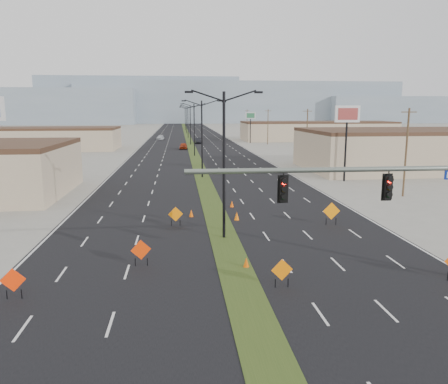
{
  "coord_description": "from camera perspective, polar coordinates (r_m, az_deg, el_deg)",
  "views": [
    {
      "loc": [
        -3.01,
        -17.23,
        8.79
      ],
      "look_at": [
        0.04,
        12.34,
        3.2
      ],
      "focal_mm": 35.0,
      "sensor_mm": 36.0,
      "label": 1
    }
  ],
  "objects": [
    {
      "name": "streetlight_0",
      "position": [
        29.58,
        -0.01,
        4.11
      ],
      "size": [
        5.15,
        0.24,
        10.02
      ],
      "color": "black",
      "rests_on": "ground"
    },
    {
      "name": "streetlight_2",
      "position": [
        85.35,
        -3.91,
        8.36
      ],
      "size": [
        5.15,
        0.24,
        10.02
      ],
      "color": "black",
      "rests_on": "ground"
    },
    {
      "name": "streetlight_6",
      "position": [
        197.28,
        -5.09,
        9.63
      ],
      "size": [
        5.15,
        0.24,
        10.02
      ],
      "color": "black",
      "rests_on": "ground"
    },
    {
      "name": "car_far",
      "position": [
        133.19,
        -8.31,
        7.04
      ],
      "size": [
        2.37,
        4.74,
        1.32
      ],
      "primitive_type": "imported",
      "rotation": [
        0.0,
        0.0,
        -0.12
      ],
      "color": "silver",
      "rests_on": "ground"
    },
    {
      "name": "road_surface",
      "position": [
        117.6,
        -4.44,
        6.33
      ],
      "size": [
        25.0,
        400.0,
        0.02
      ],
      "primitive_type": "cube",
      "color": "black",
      "rests_on": "ground"
    },
    {
      "name": "mesa_center",
      "position": [
        320.17,
        1.86,
        11.58
      ],
      "size": [
        220.0,
        50.0,
        28.0
      ],
      "primitive_type": "cube",
      "color": "gray",
      "rests_on": "ground"
    },
    {
      "name": "pole_sign_east_near",
      "position": [
        56.29,
        15.78,
        9.06
      ],
      "size": [
        3.06,
        0.55,
        9.34
      ],
      "rotation": [
        0.0,
        0.0,
        -0.05
      ],
      "color": "black",
      "rests_on": "ground"
    },
    {
      "name": "utility_pole_2",
      "position": [
        114.64,
        5.75,
        8.54
      ],
      "size": [
        1.6,
        0.2,
        9.0
      ],
      "color": "#4C3823",
      "rests_on": "ground"
    },
    {
      "name": "streetlight_3",
      "position": [
        113.32,
        -4.42,
        8.91
      ],
      "size": [
        5.15,
        0.24,
        10.02
      ],
      "color": "black",
      "rests_on": "ground"
    },
    {
      "name": "cone_0",
      "position": [
        25.04,
        2.93,
        -9.18
      ],
      "size": [
        0.45,
        0.45,
        0.6
      ],
      "primitive_type": "cone",
      "rotation": [
        0.0,
        0.0,
        0.3
      ],
      "color": "#D75304",
      "rests_on": "ground"
    },
    {
      "name": "signal_mast",
      "position": [
        22.79,
        24.73,
        -0.44
      ],
      "size": [
        16.3,
        0.6,
        8.0
      ],
      "color": "slate",
      "rests_on": "ground"
    },
    {
      "name": "utility_pole_3",
      "position": [
        149.07,
        3.02,
        9.05
      ],
      "size": [
        1.6,
        0.2,
        9.0
      ],
      "color": "#4C3823",
      "rests_on": "ground"
    },
    {
      "name": "construction_sign_0",
      "position": [
        23.09,
        -25.85,
        -10.44
      ],
      "size": [
        1.14,
        0.22,
        1.53
      ],
      "rotation": [
        0.0,
        0.0,
        0.16
      ],
      "color": "#FF3105",
      "rests_on": "ground"
    },
    {
      "name": "pole_sign_east_far",
      "position": [
        119.08,
        3.48,
        9.61
      ],
      "size": [
        2.64,
        1.3,
        8.26
      ],
      "rotation": [
        0.0,
        0.0,
        -0.37
      ],
      "color": "black",
      "rests_on": "ground"
    },
    {
      "name": "streetlight_5",
      "position": [
        169.29,
        -4.94,
        9.47
      ],
      "size": [
        5.15,
        0.24,
        10.02
      ],
      "color": "black",
      "rests_on": "ground"
    },
    {
      "name": "construction_sign_5",
      "position": [
        34.73,
        13.86,
        -2.53
      ],
      "size": [
        1.35,
        0.08,
        1.79
      ],
      "rotation": [
        0.0,
        0.0,
        -0.03
      ],
      "color": "orange",
      "rests_on": "ground"
    },
    {
      "name": "median_strip",
      "position": [
        117.6,
        -4.44,
        6.33
      ],
      "size": [
        2.0,
        400.0,
        0.04
      ],
      "primitive_type": "cube",
      "color": "#2D4418",
      "rests_on": "ground"
    },
    {
      "name": "car_mid",
      "position": [
        117.94,
        -3.46,
        6.72
      ],
      "size": [
        1.81,
        4.58,
        1.48
      ],
      "primitive_type": "imported",
      "rotation": [
        0.0,
        0.0,
        0.05
      ],
      "color": "black",
      "rests_on": "ground"
    },
    {
      "name": "cone_3",
      "position": [
        36.58,
        -4.3,
        -2.78
      ],
      "size": [
        0.48,
        0.48,
        0.63
      ],
      "primitive_type": "cone",
      "rotation": [
        0.0,
        0.0,
        -0.33
      ],
      "color": "#E55404",
      "rests_on": "ground"
    },
    {
      "name": "mesa_east",
      "position": [
        357.61,
        25.27,
        9.69
      ],
      "size": [
        160.0,
        50.0,
        18.0
      ],
      "primitive_type": "cube",
      "color": "gray",
      "rests_on": "ground"
    },
    {
      "name": "construction_sign_3",
      "position": [
        22.35,
        7.58,
        -10.19
      ],
      "size": [
        1.12,
        0.14,
        1.5
      ],
      "rotation": [
        0.0,
        0.0,
        0.09
      ],
      "color": "orange",
      "rests_on": "ground"
    },
    {
      "name": "cone_2",
      "position": [
        40.13,
        1.04,
        -1.57
      ],
      "size": [
        0.44,
        0.44,
        0.59
      ],
      "primitive_type": "cone",
      "rotation": [
        0.0,
        0.0,
        0.28
      ],
      "color": "#FB5705",
      "rests_on": "ground"
    },
    {
      "name": "building_sw_far",
      "position": [
        106.46,
        -21.83,
        6.37
      ],
      "size": [
        30.0,
        14.0,
        4.5
      ],
      "primitive_type": "cube",
      "color": "tan",
      "rests_on": "ground"
    },
    {
      "name": "utility_pole_0",
      "position": [
        48.27,
        22.69,
        4.94
      ],
      "size": [
        1.6,
        0.2,
        9.0
      ],
      "color": "#4C3823",
      "rests_on": "ground"
    },
    {
      "name": "car_left",
      "position": [
        100.59,
        -5.33,
        6.0
      ],
      "size": [
        1.9,
        4.29,
        1.44
      ],
      "primitive_type": "imported",
      "rotation": [
        0.0,
        0.0,
        -0.05
      ],
      "color": "#9A2D10",
      "rests_on": "ground"
    },
    {
      "name": "streetlight_4",
      "position": [
        141.3,
        -4.74,
        9.25
      ],
      "size": [
        5.15,
        0.24,
        10.02
      ],
      "color": "black",
      "rests_on": "ground"
    },
    {
      "name": "building_se_near",
      "position": [
        72.66,
        24.85,
        4.9
      ],
      "size": [
        36.0,
        18.0,
        5.5
      ],
      "primitive_type": "cube",
      "color": "tan",
      "rests_on": "ground"
    },
    {
      "name": "construction_sign_1",
      "position": [
        25.49,
        -10.8,
        -7.55
      ],
      "size": [
        1.13,
        0.35,
        1.55
      ],
      "rotation": [
        0.0,
        0.0,
        0.27
      ],
      "color": "red",
      "rests_on": "ground"
    },
    {
      "name": "construction_sign_2",
      "position": [
        33.7,
        -6.34,
        -2.98
      ],
      "size": [
        1.13,
        0.19,
        1.51
      ],
      "rotation": [
        0.0,
        0.0,
        0.13
      ],
      "color": "orange",
      "rests_on": "ground"
    },
    {
      "name": "mesa_backdrop",
      "position": [
        338.38,
        -10.69,
        11.69
      ],
      "size": [
        140.0,
        50.0,
        32.0
      ],
      "primitive_type": "cube",
      "color": "gray",
      "rests_on": "ground"
    },
    {
      "name": "building_se_far",
      "position": [
        133.82,
        12.07,
        7.72
      ],
      "size": [
        44.0,
        16.0,
        5.0
      ],
      "primitive_type": "cube",
      "color": "tan",
      "rests_on": "ground"
    },
    {
      "name": "cone_1",
      "position": [
        35.42,
        1.67,
        -3.15
      ],
      "size": [
        0.43,
        0.43,
        0.69
      ],
      "primitive_type": "cone",
      "rotation": [
        0.0,
        0.0,
        -0.04
      ],
      "color": "#FF6B05",
      "rests_on": "ground"
    },
    {
      "name": "ground",
      "position": [
        19.58,
        3.74,
        -16.06
      ],
      "size": [
        600.0,
        600.0,
        0.0
      ],
      "primitive_type": "plane",
      "color": "gray",
      "rests_on": "ground"
    },
    {
      "name": "utility_pole_1",
      "position": [
        80.69,
        10.78,
        7.54
      ],
      "size": [
        1.6,
        0.2,
        9.0
      ],
      "color": "#4C3823",
      "rests_on": "ground"
    },
    {
      "name": "streetlight_1",
      "position": [
        57.41,
        -2.9,
        7.27
      ],
      "size": [
        5.15,
        0.24,
        10.02
      ],
      "color": "black",
      "rests_on": "ground"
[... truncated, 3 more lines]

